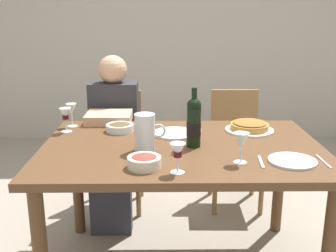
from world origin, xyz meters
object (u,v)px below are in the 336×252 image
(wine_glass_left_diner, at_px, (65,115))
(dinner_plate_left_setting, at_px, (174,133))
(chair_right, at_px, (235,140))
(wine_glass_right_diner, at_px, (72,111))
(baked_tart, at_px, (249,126))
(olive_bowl, at_px, (120,127))
(wine_glass_centre, at_px, (178,152))
(dining_table, at_px, (182,161))
(wine_glass_spare, at_px, (241,142))
(dinner_plate_right_setting, at_px, (292,161))
(chair_left, at_px, (117,141))
(diner_left, at_px, (113,136))
(salad_bowl, at_px, (144,161))
(wine_bottle, at_px, (194,122))
(water_pitcher, at_px, (145,135))

(wine_glass_left_diner, bearing_deg, dinner_plate_left_setting, -4.80)
(chair_right, bearing_deg, wine_glass_right_diner, 26.47)
(baked_tart, height_order, olive_bowl, baked_tart)
(wine_glass_centre, bearing_deg, dining_table, 84.32)
(wine_glass_spare, relative_size, dinner_plate_right_setting, 0.65)
(wine_glass_spare, bearing_deg, wine_glass_left_diner, 151.09)
(baked_tart, relative_size, chair_left, 0.33)
(baked_tart, distance_m, diner_left, 0.96)
(salad_bowl, distance_m, wine_glass_spare, 0.46)
(olive_bowl, relative_size, chair_right, 0.19)
(wine_bottle, relative_size, dinner_plate_right_setting, 1.37)
(dining_table, bearing_deg, water_pitcher, -156.55)
(wine_glass_left_diner, bearing_deg, diner_left, 59.79)
(wine_glass_right_diner, distance_m, wine_glass_spare, 1.13)
(wine_glass_left_diner, distance_m, wine_glass_centre, 0.90)
(dining_table, relative_size, salad_bowl, 9.58)
(wine_glass_spare, relative_size, chair_right, 0.17)
(wine_glass_right_diner, bearing_deg, chair_right, 25.20)
(wine_glass_left_diner, relative_size, dinner_plate_right_setting, 0.64)
(dinner_plate_right_setting, distance_m, chair_right, 1.19)
(dining_table, bearing_deg, wine_glass_spare, -45.10)
(dining_table, xyz_separation_m, wine_glass_centre, (-0.04, -0.39, 0.19))
(salad_bowl, xyz_separation_m, wine_glass_spare, (0.45, 0.06, 0.07))
(wine_glass_left_diner, bearing_deg, dining_table, -20.60)
(diner_left, bearing_deg, chair_left, -89.95)
(olive_bowl, distance_m, wine_glass_right_diner, 0.33)
(dinner_plate_left_setting, relative_size, chair_left, 0.29)
(water_pitcher, height_order, chair_right, water_pitcher)
(wine_glass_centre, height_order, diner_left, diner_left)
(olive_bowl, bearing_deg, wine_glass_left_diner, -178.35)
(salad_bowl, height_order, chair_right, chair_right)
(wine_glass_right_diner, height_order, dinner_plate_left_setting, wine_glass_right_diner)
(wine_bottle, relative_size, diner_left, 0.27)
(chair_left, bearing_deg, wine_glass_centre, 108.34)
(olive_bowl, bearing_deg, chair_right, 37.98)
(wine_glass_right_diner, xyz_separation_m, chair_right, (1.12, 0.53, -0.37))
(salad_bowl, xyz_separation_m, wine_glass_centre, (0.15, -0.06, 0.07))
(water_pitcher, distance_m, wine_glass_centre, 0.34)
(diner_left, bearing_deg, wine_bottle, 127.99)
(dinner_plate_right_setting, bearing_deg, wine_glass_centre, -167.17)
(wine_bottle, bearing_deg, dinner_plate_left_setting, 113.49)
(dining_table, relative_size, diner_left, 1.29)
(dinner_plate_right_setting, bearing_deg, chair_right, 93.13)
(dining_table, distance_m, diner_left, 0.79)
(water_pitcher, height_order, baked_tart, water_pitcher)
(water_pitcher, height_order, olive_bowl, water_pitcher)
(wine_bottle, xyz_separation_m, diner_left, (-0.51, 0.66, -0.28))
(olive_bowl, height_order, dinner_plate_right_setting, olive_bowl)
(wine_bottle, xyz_separation_m, baked_tart, (0.36, 0.28, -0.10))
(water_pitcher, relative_size, wine_glass_right_diner, 1.33)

